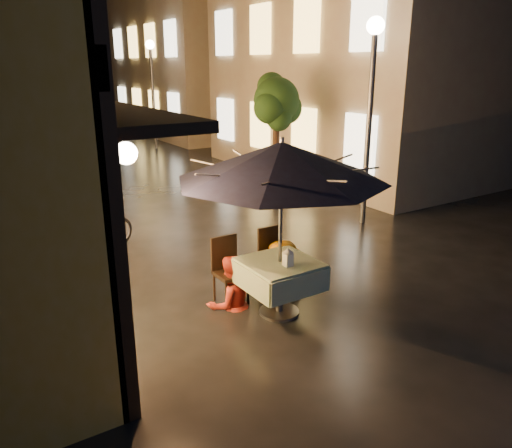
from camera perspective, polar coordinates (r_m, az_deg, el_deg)
ground at (r=7.98m, az=6.55°, el=-6.99°), size 90.00×90.00×0.00m
east_building_near at (r=17.11m, az=13.11°, el=17.65°), size 7.30×9.30×6.80m
east_building_far at (r=26.51m, az=-5.73°, el=18.46°), size 7.30×10.30×7.30m
street_tree at (r=12.34m, az=2.39°, el=13.57°), size 1.43×1.20×3.15m
streetlamp_near at (r=10.76m, az=13.07°, el=15.18°), size 0.36×0.36×4.23m
streetlamp_far at (r=21.01m, az=-11.83°, el=16.34°), size 0.36×0.36×4.23m
cafe_table at (r=6.86m, az=2.72°, el=-5.78°), size 0.99×0.99×0.78m
patio_umbrella at (r=6.40m, az=2.92°, el=7.14°), size 2.79×2.79×2.46m
cafe_chair_left at (r=7.26m, az=-3.25°, el=-4.85°), size 0.42×0.42×0.97m
cafe_chair_right at (r=7.65m, az=1.97°, el=-3.61°), size 0.42×0.42×0.97m
table_lantern at (r=6.60m, az=3.68°, el=-3.67°), size 0.16×0.16×0.25m
person_orange at (r=7.02m, az=-3.07°, el=-3.87°), size 0.73×0.58×1.48m
person_yellow at (r=7.45m, az=3.12°, el=-2.12°), size 1.04×0.62×1.59m
bicycle_0 at (r=9.54m, az=-17.94°, el=-0.75°), size 1.75×1.14×0.87m
bicycle_1 at (r=11.13m, az=-20.60°, el=1.75°), size 1.61×1.00×0.94m
bicycle_2 at (r=11.66m, az=-20.35°, el=2.35°), size 1.77×0.97×0.88m
bicycle_3 at (r=12.24m, az=-22.77°, el=2.97°), size 1.62×0.47×0.97m
bicycle_4 at (r=14.05m, az=-23.39°, el=4.73°), size 2.02×1.27×1.00m
bicycle_5 at (r=13.85m, az=-23.62°, el=4.53°), size 1.72×1.05×1.00m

